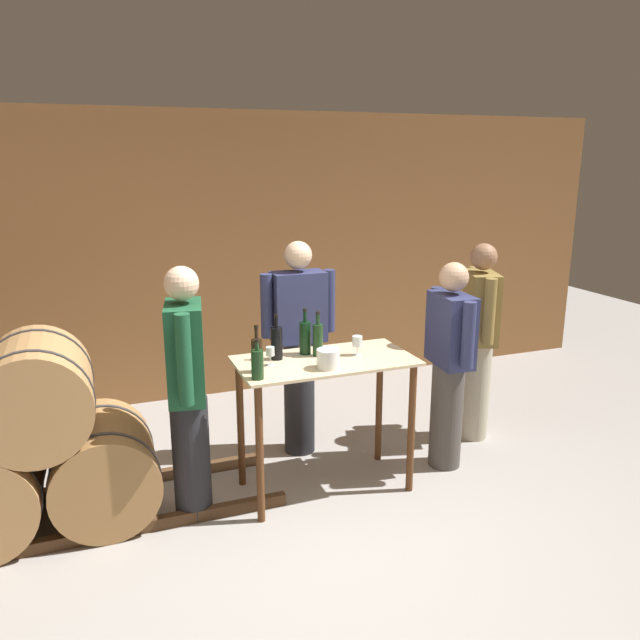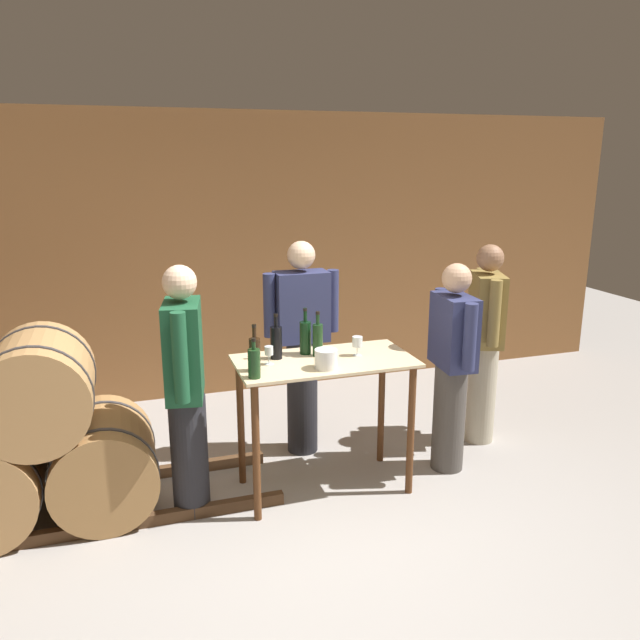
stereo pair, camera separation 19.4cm
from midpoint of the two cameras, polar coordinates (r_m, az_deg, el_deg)
name	(u,v)px [view 1 (the left image)]	position (r m, az deg, el deg)	size (l,w,h in m)	color
ground_plane	(328,550)	(3.97, -0.72, -20.31)	(14.00, 14.00, 0.00)	#9E9993
back_wall	(220,258)	(6.04, -10.01, 5.62)	(8.40, 0.05, 2.70)	brown
tasting_table	(325,386)	(4.27, -0.83, -6.10)	(1.20, 0.62, 0.96)	beige
wine_bottle_far_left	(257,364)	(3.85, -7.19, -3.99)	(0.08, 0.08, 0.26)	#193819
wine_bottle_left	(257,354)	(3.96, -7.19, -3.13)	(0.07, 0.07, 0.31)	black
wine_bottle_center	(277,342)	(4.20, -5.31, -2.05)	(0.08, 0.08, 0.31)	black
wine_bottle_right	(305,337)	(4.29, -2.67, -1.56)	(0.08, 0.08, 0.33)	black
wine_bottle_far_right	(318,339)	(4.25, -1.51, -1.74)	(0.07, 0.07, 0.31)	#193819
wine_glass_near_left	(270,352)	(4.09, -5.94, -2.97)	(0.06, 0.06, 0.12)	silver
wine_glass_near_center	(357,342)	(4.27, 2.13, -2.01)	(0.07, 0.07, 0.14)	silver
ice_bucket	(328,359)	(4.01, -0.65, -3.59)	(0.15, 0.15, 0.13)	white
person_host	(449,362)	(4.65, 10.56, -3.83)	(0.25, 0.59, 1.56)	#4C4742
person_visitor_with_scarf	(187,390)	(4.02, -13.39, -6.21)	(0.29, 0.58, 1.65)	#232328
person_visitor_bearded	(299,344)	(4.79, -3.11, -2.21)	(0.59, 0.24, 1.68)	#232328
person_visitor_near_door	(478,338)	(5.18, 13.24, -1.63)	(0.34, 0.56, 1.63)	#B7AD93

